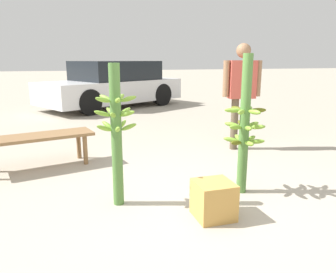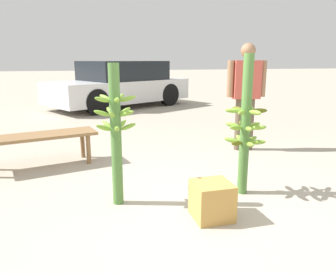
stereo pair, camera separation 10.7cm
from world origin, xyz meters
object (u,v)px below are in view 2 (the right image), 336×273
Objects in this scene: banana_stalk_left at (116,131)px; produce_crate at (212,200)px; market_bench at (40,139)px; banana_stalk_center at (245,126)px; vendor_person at (246,87)px; parked_car at (120,85)px.

banana_stalk_left is 4.10× the size of produce_crate.
market_bench is at bearing 120.82° from banana_stalk_left.
banana_stalk_left is at bearing 145.41° from produce_crate.
banana_stalk_center is (1.32, -0.09, -0.01)m from banana_stalk_left.
parked_car is at bearing 112.23° from vendor_person.
banana_stalk_center is 0.97× the size of market_bench.
banana_stalk_center reaches higher than produce_crate.
vendor_person reaches higher than produce_crate.
market_bench is 5.71m from parked_car.
banana_stalk_left is 0.30× the size of parked_car.
market_bench is at bearing 145.09° from banana_stalk_center.
vendor_person is 5.51m from parked_car.
banana_stalk_left reaches higher than parked_car.
banana_stalk_center is 2.67m from market_bench.
vendor_person reaches higher than banana_stalk_center.
parked_car is 7.40m from produce_crate.
vendor_person is (2.17, 1.49, 0.25)m from banana_stalk_left.
banana_stalk_left is 1.11m from produce_crate.
banana_stalk_center is at bearing 155.06° from parked_car.
produce_crate is at bearing -63.40° from market_bench.
market_bench is (-2.17, 1.51, -0.35)m from banana_stalk_center.
banana_stalk_left is 1.69m from market_bench.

